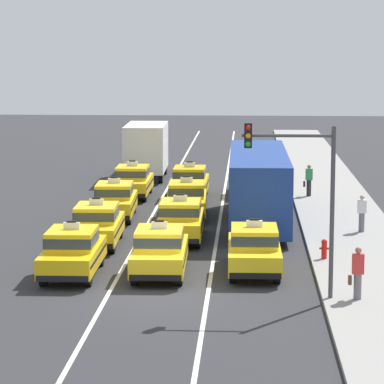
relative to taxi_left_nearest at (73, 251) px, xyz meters
name	(u,v)px	position (x,y,z in m)	size (l,w,h in m)	color
ground_plane	(158,294)	(3.18, -2.35, -0.88)	(160.00, 160.00, 0.00)	#2B2B2D
lane_stripe_left_center	(162,198)	(1.58, 17.65, -0.87)	(0.14, 80.00, 0.01)	silver
lane_stripe_center_right	(223,198)	(4.78, 17.65, -0.87)	(0.14, 80.00, 0.01)	silver
sidewalk_curb	(341,214)	(10.38, 12.65, -0.80)	(4.00, 90.00, 0.15)	gray
taxi_left_nearest	(73,251)	(0.00, 0.00, 0.00)	(1.88, 4.59, 1.96)	black
taxi_left_second	(97,224)	(0.06, 5.22, 0.00)	(1.95, 4.61, 1.96)	black
taxi_left_third	(115,200)	(-0.06, 11.37, 0.00)	(2.00, 4.63, 1.96)	black
taxi_left_fourth	(133,181)	(0.04, 17.79, 0.00)	(1.86, 4.57, 1.96)	black
box_truck_left_fifth	(147,148)	(0.02, 25.53, 0.90)	(2.42, 7.01, 3.27)	black
taxi_center_nearest	(160,250)	(3.00, 0.30, 0.00)	(1.91, 4.60, 1.96)	black
taxi_center_second	(180,220)	(3.31, 6.39, 0.00)	(1.86, 4.58, 1.96)	black
taxi_center_third	(187,199)	(3.22, 11.86, 0.00)	(1.98, 4.62, 1.96)	black
taxi_center_fourth	(190,182)	(3.03, 17.57, 0.00)	(1.85, 4.57, 1.96)	black
taxi_right_nearest	(254,249)	(6.27, 0.76, 0.00)	(1.88, 4.58, 1.96)	black
bus_right_second	(258,184)	(6.51, 10.35, 0.94)	(2.61, 11.22, 3.22)	black
taxi_right_third	(252,178)	(6.28, 19.12, 0.00)	(1.84, 4.57, 1.96)	black
pedestrian_near_crosswalk	(357,273)	(9.43, -3.22, 0.09)	(0.47, 0.24, 1.65)	slate
pedestrian_mid_block	(309,180)	(9.20, 17.79, 0.09)	(0.47, 0.24, 1.64)	#23232D
pedestrian_by_storefront	(362,213)	(10.83, 8.00, 0.06)	(0.36, 0.24, 1.56)	slate
fire_hydrant	(324,248)	(8.86, 2.61, -0.33)	(0.36, 0.22, 0.73)	red
traffic_light_pole	(301,181)	(7.67, -3.08, 2.94)	(2.87, 0.33, 5.58)	#47474C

